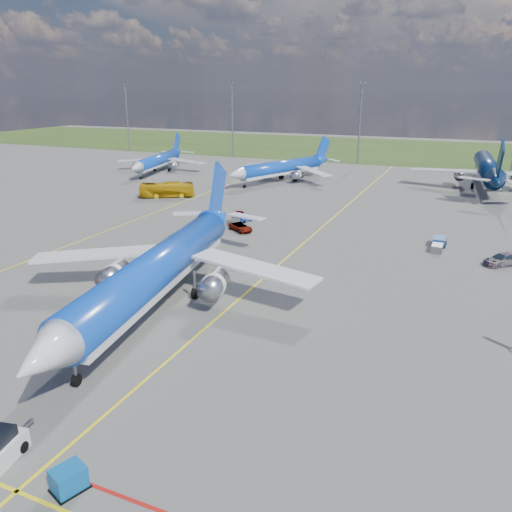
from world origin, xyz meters
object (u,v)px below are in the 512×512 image
at_px(service_car_a, 238,216).
at_px(service_car_b, 241,227).
at_px(bg_jet_nw, 159,172).
at_px(bg_jet_nnw, 281,181).
at_px(main_airliner, 161,306).
at_px(uld_container, 69,479).
at_px(service_car_c, 503,259).
at_px(baggage_tug_c, 240,220).
at_px(bg_jet_n, 485,187).
at_px(baggage_tug_w, 438,244).
at_px(apron_bus, 167,190).

distance_m(service_car_a, service_car_b, 6.79).
bearing_deg(service_car_b, bg_jet_nw, 80.11).
relative_size(bg_jet_nnw, main_airliner, 0.80).
height_order(uld_container, service_car_a, service_car_a).
bearing_deg(bg_jet_nw, uld_container, -70.06).
relative_size(service_car_c, baggage_tug_c, 0.99).
height_order(main_airliner, service_car_a, main_airliner).
distance_m(bg_jet_nw, bg_jet_n, 79.34).
relative_size(bg_jet_n, main_airliner, 1.04).
distance_m(service_car_a, baggage_tug_w, 32.05).
bearing_deg(bg_jet_nw, bg_jet_n, -2.98).
relative_size(bg_jet_nnw, apron_bus, 3.26).
relative_size(service_car_a, baggage_tug_w, 0.77).
bearing_deg(apron_bus, service_car_b, -154.68).
bearing_deg(baggage_tug_w, main_airliner, -126.52).
bearing_deg(service_car_a, baggage_tug_c, -69.13).
bearing_deg(main_airliner, apron_bus, 112.94).
height_order(bg_jet_nw, uld_container, bg_jet_nw).
bearing_deg(baggage_tug_c, baggage_tug_w, 13.44).
distance_m(main_airliner, apron_bus, 53.57).
bearing_deg(bg_jet_nnw, uld_container, -54.02).
relative_size(bg_jet_n, service_car_b, 9.97).
bearing_deg(baggage_tug_w, uld_container, -104.49).
distance_m(bg_jet_n, service_car_b, 64.58).
distance_m(bg_jet_nw, bg_jet_nnw, 34.30).
height_order(apron_bus, baggage_tug_w, apron_bus).
relative_size(bg_jet_n, service_car_a, 10.53).
distance_m(uld_container, service_car_c, 55.02).
distance_m(service_car_b, baggage_tug_w, 28.82).
relative_size(main_airliner, uld_container, 26.01).
bearing_deg(main_airliner, bg_jet_nnw, 91.64).
bearing_deg(uld_container, bg_jet_nnw, 123.71).
distance_m(bg_jet_nw, uld_container, 109.88).
bearing_deg(bg_jet_n, service_car_c, 88.01).
bearing_deg(main_airliner, bg_jet_nw, 114.72).
relative_size(bg_jet_nw, main_airliner, 0.76).
bearing_deg(bg_jet_nw, main_airliner, -67.43).
relative_size(bg_jet_nw, baggage_tug_w, 5.94).
distance_m(bg_jet_n, service_car_c, 55.57).
bearing_deg(baggage_tug_c, bg_jet_nnw, 116.89).
bearing_deg(baggage_tug_c, service_car_b, -48.04).
xyz_separation_m(apron_bus, service_car_b, (24.26, -16.87, -0.88)).
bearing_deg(main_airliner, service_car_b, 89.31).
xyz_separation_m(bg_jet_nnw, service_car_b, (9.44, -42.76, 0.64)).
bearing_deg(baggage_tug_w, apron_bus, 166.57).
height_order(bg_jet_nw, baggage_tug_w, bg_jet_nw).
bearing_deg(service_car_a, service_car_b, -77.75).
bearing_deg(bg_jet_n, service_car_b, 53.62).
xyz_separation_m(bg_jet_nnw, apron_bus, (-14.82, -25.88, 1.52)).
bearing_deg(apron_bus, bg_jet_n, -87.38).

